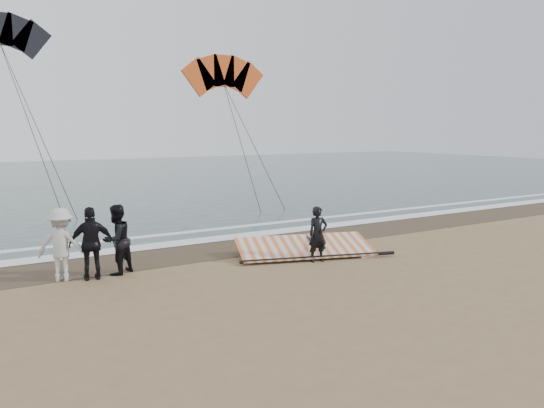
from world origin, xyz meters
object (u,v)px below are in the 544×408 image
Objects in this scene: board_white at (353,249)px; board_cream at (272,251)px; sail_rig at (301,249)px; man_main at (318,234)px.

board_cream is (-2.45, 1.12, 0.01)m from board_white.
man_main is at bearing -91.73° from sail_rig.
man_main is 0.69× the size of board_cream.
board_cream is at bearing 166.40° from board_white.
man_main is 0.75× the size of board_white.
man_main is 1.15m from sail_rig.
board_white is at bearing -9.49° from sail_rig.
man_main reaches higher than board_white.
board_white is at bearing -34.85° from board_cream.
board_white is 0.92× the size of board_cream.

